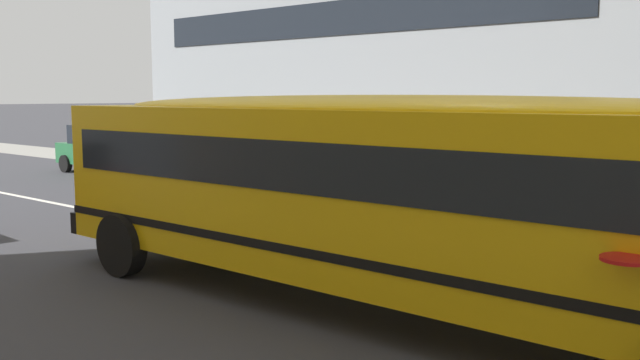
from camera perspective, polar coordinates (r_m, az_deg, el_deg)
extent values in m
plane|color=#38383D|center=(9.36, 22.73, -10.07)|extent=(400.00, 400.00, 0.00)
cube|color=silver|center=(9.36, 22.74, -10.05)|extent=(110.00, 0.16, 0.01)
cube|color=yellow|center=(8.56, 5.16, -0.96)|extent=(10.20, 2.44, 2.03)
cube|color=black|center=(12.35, -14.94, -2.71)|extent=(0.21, 2.31, 0.33)
cube|color=black|center=(8.52, 5.19, 1.48)|extent=(9.59, 2.47, 0.59)
cube|color=black|center=(8.66, 5.12, -4.90)|extent=(10.22, 2.47, 0.11)
ellipsoid|color=yellow|center=(8.48, 5.24, 5.86)|extent=(9.79, 2.25, 0.33)
cylinder|color=red|center=(5.99, 23.85, -5.96)|extent=(0.41, 0.41, 0.03)
cylinder|color=black|center=(12.10, -6.87, -3.52)|extent=(0.93, 0.27, 0.92)
cylinder|color=black|center=(10.69, -15.99, -5.14)|extent=(0.93, 0.27, 0.92)
cube|color=#236038|center=(24.86, -17.02, 2.05)|extent=(3.90, 1.71, 0.70)
cube|color=black|center=(24.95, -17.26, 3.60)|extent=(2.20, 1.57, 0.64)
cylinder|color=black|center=(24.29, -13.66, 1.22)|extent=(0.60, 0.18, 0.60)
cylinder|color=black|center=(23.35, -17.06, 0.88)|extent=(0.60, 0.18, 0.60)
cylinder|color=black|center=(26.44, -16.94, 1.57)|extent=(0.60, 0.18, 0.60)
cylinder|color=black|center=(25.58, -20.16, 1.27)|extent=(0.60, 0.18, 0.60)
cube|color=black|center=(22.84, 1.25, 5.13)|extent=(16.69, 0.04, 1.10)
cube|color=black|center=(22.96, 1.27, 13.14)|extent=(16.69, 0.04, 1.10)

